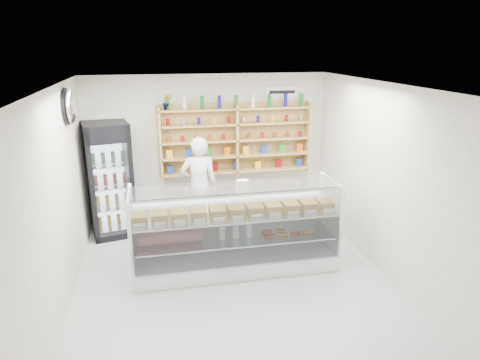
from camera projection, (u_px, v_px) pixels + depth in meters
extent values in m
plane|color=#A9AAAE|center=(234.00, 283.00, 6.20)|extent=(5.00, 5.00, 0.00)
plane|color=white|center=(233.00, 87.00, 5.35)|extent=(5.00, 5.00, 0.00)
plane|color=silver|center=(209.00, 149.00, 8.11)|extent=(4.50, 0.00, 4.50)
plane|color=silver|center=(293.00, 292.00, 3.44)|extent=(4.50, 0.00, 4.50)
plane|color=silver|center=(57.00, 204.00, 5.34)|extent=(0.00, 5.00, 5.00)
plane|color=silver|center=(386.00, 182.00, 6.21)|extent=(0.00, 5.00, 5.00)
cube|color=white|center=(235.00, 260.00, 6.60)|extent=(3.08, 0.87, 0.26)
cube|color=white|center=(230.00, 223.00, 6.84)|extent=(3.08, 0.05, 0.65)
cube|color=silver|center=(235.00, 236.00, 6.48)|extent=(2.95, 0.77, 0.02)
cube|color=silver|center=(235.00, 213.00, 6.37)|extent=(3.01, 0.80, 0.02)
cube|color=silver|center=(241.00, 231.00, 6.01)|extent=(3.01, 0.12, 1.07)
cube|color=silver|center=(236.00, 187.00, 6.19)|extent=(3.01, 0.61, 0.01)
imported|color=silver|center=(199.00, 186.00, 7.62)|extent=(0.69, 0.48, 1.79)
cube|color=black|center=(110.00, 180.00, 7.53)|extent=(0.87, 0.85, 2.04)
cube|color=#300435|center=(99.00, 135.00, 6.95)|extent=(0.71, 0.18, 0.29)
cube|color=silver|center=(104.00, 191.00, 7.22)|extent=(0.61, 0.14, 1.61)
cube|color=#AA8850|center=(160.00, 144.00, 7.72)|extent=(0.04, 0.28, 1.33)
cube|color=#AA8850|center=(236.00, 140.00, 8.00)|extent=(0.04, 0.28, 1.33)
cube|color=#AA8850|center=(307.00, 137.00, 8.27)|extent=(0.04, 0.28, 1.33)
cube|color=#AA8850|center=(236.00, 170.00, 8.18)|extent=(2.80, 0.28, 0.03)
cube|color=#AA8850|center=(236.00, 155.00, 8.08)|extent=(2.80, 0.28, 0.03)
cube|color=#AA8850|center=(236.00, 140.00, 7.99)|extent=(2.80, 0.28, 0.03)
cube|color=#AA8850|center=(236.00, 124.00, 7.90)|extent=(2.80, 0.28, 0.03)
cube|color=#AA8850|center=(236.00, 109.00, 7.82)|extent=(2.80, 0.28, 0.03)
imported|color=#1E6626|center=(167.00, 102.00, 7.53)|extent=(0.18, 0.15, 0.27)
ellipsoid|color=silver|center=(70.00, 106.00, 6.15)|extent=(0.15, 0.50, 0.50)
cube|color=white|center=(282.00, 92.00, 8.03)|extent=(0.62, 0.03, 0.20)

